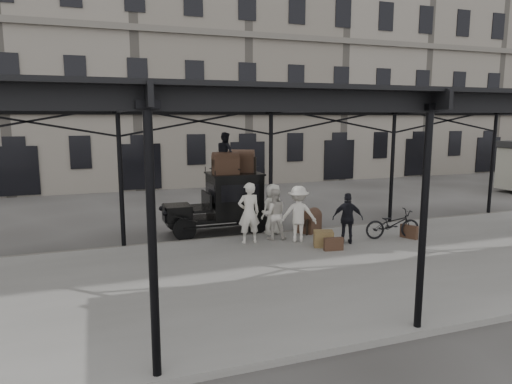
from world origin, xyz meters
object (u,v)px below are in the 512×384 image
Objects in this scene: steamer_trunk_platform at (310,222)px; bicycle at (393,224)px; taxi at (226,200)px; porter_official at (348,218)px; porter_left at (249,213)px; steamer_trunk_roof_near at (225,165)px.

bicycle is at bearing -78.09° from steamer_trunk_platform.
taxi is at bearing 67.21° from bicycle.
taxi is 2.22× the size of porter_official.
taxi is at bearing 111.65° from steamer_trunk_platform.
porter_left reaches higher than steamer_trunk_platform.
porter_left is (0.14, -2.18, -0.06)m from taxi.
porter_official reaches higher than steamer_trunk_platform.
steamer_trunk_platform is at bearing -48.91° from porter_official.
bicycle is 2.08× the size of steamer_trunk_roof_near.
bicycle is 6.08m from steamer_trunk_roof_near.
steamer_trunk_platform is at bearing -29.35° from taxi.
porter_official is 1.83× the size of steamer_trunk_roof_near.
porter_official is at bearing -46.75° from taxi.
porter_left is at bearing 6.44° from porter_official.
bicycle is (4.72, -1.10, -0.50)m from porter_left.
steamer_trunk_roof_near is at bearing -80.55° from porter_left.
taxi reaches higher than porter_official.
steamer_trunk_roof_near is at bearing 69.69° from bicycle.
porter_official is (2.97, -1.12, -0.17)m from porter_left.
porter_left is 1.20× the size of porter_official.
steamer_trunk_platform is (2.66, -1.49, -0.72)m from taxi.
steamer_trunk_roof_near is at bearing -16.66° from porter_official.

